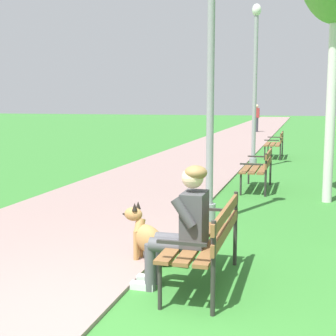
% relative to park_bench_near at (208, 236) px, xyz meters
% --- Properties ---
extents(ground_plane, '(120.00, 120.00, 0.00)m').
position_rel_park_bench_near_xyz_m(ground_plane, '(-0.53, -1.24, -0.51)').
color(ground_plane, '#33752D').
extents(paved_path, '(3.31, 60.00, 0.04)m').
position_rel_park_bench_near_xyz_m(paved_path, '(-2.38, 22.76, -0.49)').
color(paved_path, gray).
rests_on(paved_path, ground).
extents(park_bench_near, '(0.55, 1.50, 0.85)m').
position_rel_park_bench_near_xyz_m(park_bench_near, '(0.00, 0.00, 0.00)').
color(park_bench_near, brown).
rests_on(park_bench_near, ground).
extents(park_bench_mid, '(0.55, 1.50, 0.85)m').
position_rel_park_bench_near_xyz_m(park_bench_mid, '(0.02, 5.54, 0.00)').
color(park_bench_mid, brown).
rests_on(park_bench_mid, ground).
extents(park_bench_far, '(0.55, 1.50, 0.85)m').
position_rel_park_bench_near_xyz_m(park_bench_far, '(0.00, 11.59, 0.00)').
color(park_bench_far, brown).
rests_on(park_bench_far, ground).
extents(person_seated_on_near_bench, '(0.74, 0.49, 1.25)m').
position_rel_park_bench_near_xyz_m(person_seated_on_near_bench, '(-0.21, -0.19, 0.17)').
color(person_seated_on_near_bench, '#4C4C51').
rests_on(person_seated_on_near_bench, ground).
extents(dog_shepherd, '(0.83, 0.32, 0.71)m').
position_rel_park_bench_near_xyz_m(dog_shepherd, '(-0.74, 0.48, -0.25)').
color(dog_shepherd, '#B27F47').
rests_on(dog_shepherd, ground).
extents(lamp_post_near, '(0.24, 0.24, 4.74)m').
position_rel_park_bench_near_xyz_m(lamp_post_near, '(-0.47, 2.52, 1.93)').
color(lamp_post_near, gray).
rests_on(lamp_post_near, ground).
extents(lamp_post_mid, '(0.24, 0.24, 4.40)m').
position_rel_park_bench_near_xyz_m(lamp_post_mid, '(-0.44, 8.74, 1.76)').
color(lamp_post_mid, gray).
rests_on(lamp_post_mid, ground).
extents(pedestrian_distant, '(0.32, 0.22, 1.65)m').
position_rel_park_bench_near_xyz_m(pedestrian_distant, '(-1.87, 24.50, 0.33)').
color(pedestrian_distant, '#383842').
rests_on(pedestrian_distant, ground).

